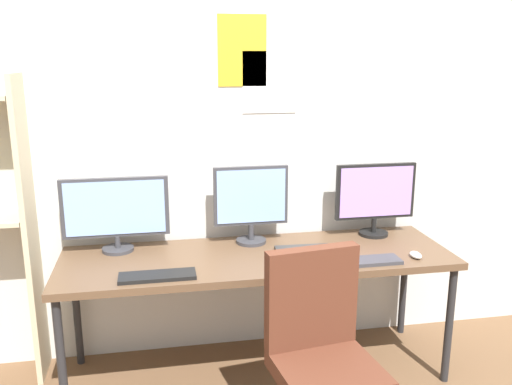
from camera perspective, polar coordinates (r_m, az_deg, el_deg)
name	(u,v)px	position (r m, az deg, el deg)	size (l,w,h in m)	color
wall_back	(245,145)	(3.35, -1.17, 5.03)	(4.60, 0.11, 2.60)	silver
desk	(258,263)	(3.11, 0.17, -7.40)	(2.20, 0.68, 0.74)	brown
office_chair	(321,379)	(2.63, 6.87, -18.86)	(0.52, 0.52, 0.99)	#2D2D33
monitor_left	(116,211)	(3.18, -14.49, -1.91)	(0.60, 0.18, 0.43)	#38383D
monitor_center	(251,201)	(3.21, -0.53, -0.91)	(0.44, 0.18, 0.47)	#38383D
monitor_right	(375,196)	(3.43, 12.38, -0.35)	(0.50, 0.18, 0.45)	black
keyboard_left	(157,276)	(2.83, -10.28, -8.60)	(0.39, 0.13, 0.02)	black
keyboard_right	(367,261)	(3.03, 11.54, -7.04)	(0.37, 0.13, 0.02)	#38383D
computer_mouse	(416,255)	(3.17, 16.37, -6.29)	(0.06, 0.10, 0.03)	silver
laptop_closed	(306,253)	(3.10, 5.21, -6.30)	(0.32, 0.22, 0.02)	#2D2D2D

